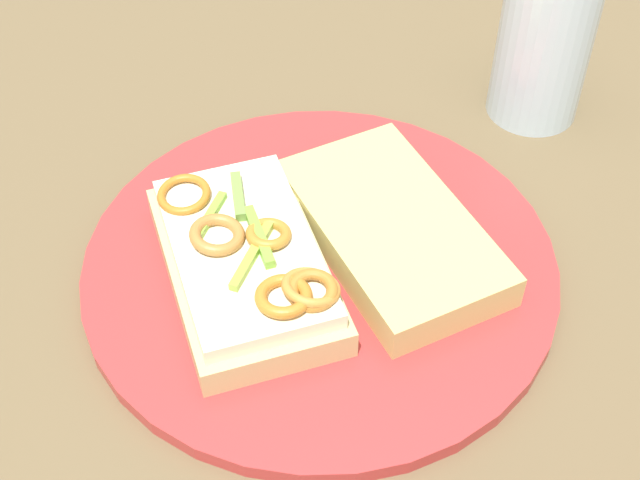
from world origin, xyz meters
The scene contains 5 objects.
ground_plane centered at (0.00, 0.00, 0.00)m, with size 2.00×2.00×0.00m, color brown.
plate centered at (0.00, 0.00, 0.01)m, with size 0.31×0.31×0.01m, color #B43131.
sandwich centered at (0.00, 0.05, 0.03)m, with size 0.16×0.10×0.05m.
bread_slice_side centered at (0.00, -0.05, 0.02)m, with size 0.17×0.09×0.03m, color tan.
drinking_glass centered at (0.11, -0.21, 0.06)m, with size 0.07×0.07×0.12m, color silver.
Camera 1 is at (-0.38, 0.13, 0.46)m, focal length 51.13 mm.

